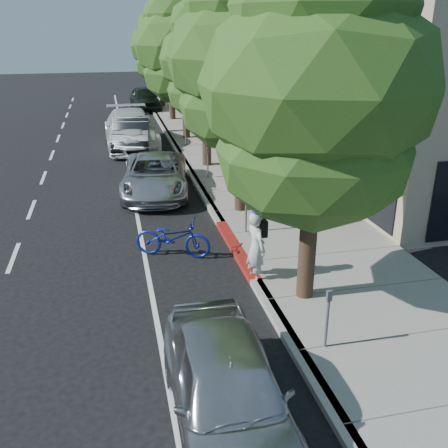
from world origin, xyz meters
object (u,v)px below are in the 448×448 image
object	(u,v)px
bicycle	(173,237)
white_pickup	(131,129)
street_tree_2	(206,61)
near_car_a	(228,389)
dark_suv_far	(145,98)
street_tree_0	(318,90)
street_tree_4	(170,42)
pedestrian	(234,141)
silver_suv	(155,175)
street_tree_1	(242,60)
street_tree_3	(184,47)
cyclist	(256,248)
street_tree_5	(160,47)
dark_sedan	(132,133)

from	to	relation	value
bicycle	white_pickup	world-z (taller)	white_pickup
street_tree_2	near_car_a	distance (m)	16.19
dark_suv_far	near_car_a	bearing A→B (deg)	-94.65
street_tree_0	bicycle	bearing A→B (deg)	130.89
street_tree_4	pedestrian	world-z (taller)	street_tree_4
street_tree_4	dark_suv_far	bearing A→B (deg)	105.02
silver_suv	dark_suv_far	world-z (taller)	dark_suv_far
street_tree_2	street_tree_0	bearing A→B (deg)	-90.00
street_tree_1	street_tree_3	bearing A→B (deg)	90.00
cyclist	pedestrian	distance (m)	12.04
bicycle	silver_suv	distance (m)	5.74
street_tree_1	street_tree_5	bearing A→B (deg)	90.00
white_pickup	dark_suv_far	xyz separation A→B (m)	(1.70, 12.22, -0.08)
street_tree_3	dark_sedan	xyz separation A→B (m)	(-3.08, -1.50, -4.11)
street_tree_0	street_tree_1	world-z (taller)	street_tree_1
street_tree_1	street_tree_4	size ratio (longest dim) A/B	1.02
dark_sedan	near_car_a	bearing A→B (deg)	-83.31
bicycle	dark_suv_far	size ratio (longest dim) A/B	0.43
street_tree_3	white_pickup	size ratio (longest dim) A/B	1.27
cyclist	silver_suv	size ratio (longest dim) A/B	0.36
bicycle	silver_suv	bearing A→B (deg)	22.18
street_tree_1	street_tree_2	distance (m)	6.02
cyclist	white_pickup	xyz separation A→B (m)	(-2.24, 15.83, -0.01)
silver_suv	dark_sedan	distance (m)	7.66
street_tree_4	cyclist	world-z (taller)	street_tree_4
street_tree_5	dark_suv_far	world-z (taller)	street_tree_5
bicycle	street_tree_2	bearing A→B (deg)	6.00
street_tree_3	cyclist	world-z (taller)	street_tree_3
cyclist	near_car_a	bearing A→B (deg)	145.19
street_tree_5	cyclist	size ratio (longest dim) A/B	3.85
near_car_a	dark_suv_far	bearing A→B (deg)	88.79
street_tree_3	near_car_a	size ratio (longest dim) A/B	1.82
street_tree_1	pedestrian	size ratio (longest dim) A/B	5.00
dark_sedan	dark_suv_far	xyz separation A→B (m)	(1.68, 12.72, -0.00)
street_tree_1	street_tree_2	size ratio (longest dim) A/B	1.11
dark_sedan	cyclist	bearing A→B (deg)	-76.23
street_tree_5	cyclist	distance (m)	29.06
street_tree_4	white_pickup	world-z (taller)	street_tree_4
street_tree_3	bicycle	world-z (taller)	street_tree_3
street_tree_1	bicycle	size ratio (longest dim) A/B	3.78
cyclist	pedestrian	size ratio (longest dim) A/B	1.16
street_tree_2	white_pickup	xyz separation A→B (m)	(-3.10, 5.00, -3.68)
dark_suv_far	white_pickup	bearing A→B (deg)	-100.32
street_tree_0	silver_suv	bearing A→B (deg)	106.51
bicycle	dark_sedan	distance (m)	13.39
street_tree_2	street_tree_3	distance (m)	6.01
silver_suv	white_pickup	size ratio (longest dim) A/B	0.81
street_tree_0	near_car_a	world-z (taller)	street_tree_0
street_tree_5	street_tree_2	bearing A→B (deg)	-90.00
bicycle	dark_suv_far	xyz separation A→B (m)	(1.30, 26.10, 0.29)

